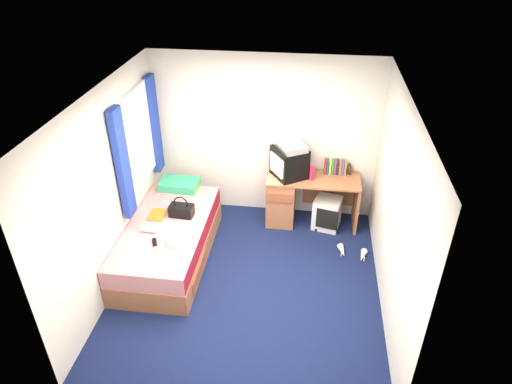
# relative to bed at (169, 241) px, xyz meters

# --- Properties ---
(ground) EXTENTS (3.40, 3.40, 0.00)m
(ground) POSITION_rel_bed_xyz_m (1.10, -0.35, -0.27)
(ground) COLOR #0C1438
(ground) RESTS_ON ground
(room_shell) EXTENTS (3.40, 3.40, 3.40)m
(room_shell) POSITION_rel_bed_xyz_m (1.10, -0.35, 1.18)
(room_shell) COLOR white
(room_shell) RESTS_ON ground
(bed) EXTENTS (1.01, 2.00, 0.54)m
(bed) POSITION_rel_bed_xyz_m (0.00, 0.00, 0.00)
(bed) COLOR #A36644
(bed) RESTS_ON ground
(pillow) EXTENTS (0.56, 0.37, 0.12)m
(pillow) POSITION_rel_bed_xyz_m (-0.07, 0.89, 0.33)
(pillow) COLOR teal
(pillow) RESTS_ON bed
(desk) EXTENTS (1.30, 0.55, 0.75)m
(desk) POSITION_rel_bed_xyz_m (1.56, 1.08, 0.14)
(desk) COLOR #A36644
(desk) RESTS_ON ground
(storage_cube) EXTENTS (0.44, 0.44, 0.46)m
(storage_cube) POSITION_rel_bed_xyz_m (2.06, 0.99, -0.04)
(storage_cube) COLOR silver
(storage_cube) RESTS_ON ground
(crt_tv) EXTENTS (0.57, 0.58, 0.43)m
(crt_tv) POSITION_rel_bed_xyz_m (1.48, 1.09, 0.70)
(crt_tv) COLOR black
(crt_tv) RESTS_ON desk
(vcr) EXTENTS (0.51, 0.56, 0.09)m
(vcr) POSITION_rel_bed_xyz_m (1.48, 1.09, 0.96)
(vcr) COLOR silver
(vcr) RESTS_ON crt_tv
(book_row) EXTENTS (0.31, 0.13, 0.20)m
(book_row) POSITION_rel_bed_xyz_m (2.12, 1.25, 0.58)
(book_row) COLOR maroon
(book_row) RESTS_ON desk
(picture_frame) EXTENTS (0.03, 0.12, 0.14)m
(picture_frame) POSITION_rel_bed_xyz_m (2.34, 1.27, 0.55)
(picture_frame) COLOR black
(picture_frame) RESTS_ON desk
(pink_water_bottle) EXTENTS (0.07, 0.07, 0.21)m
(pink_water_bottle) POSITION_rel_bed_xyz_m (1.80, 1.01, 0.59)
(pink_water_bottle) COLOR #EE2146
(pink_water_bottle) RESTS_ON desk
(aerosol_can) EXTENTS (0.06, 0.06, 0.20)m
(aerosol_can) POSITION_rel_bed_xyz_m (1.66, 1.12, 0.58)
(aerosol_can) COLOR silver
(aerosol_can) RESTS_ON desk
(handbag) EXTENTS (0.32, 0.20, 0.29)m
(handbag) POSITION_rel_bed_xyz_m (0.14, 0.22, 0.36)
(handbag) COLOR black
(handbag) RESTS_ON bed
(towel) EXTENTS (0.32, 0.29, 0.09)m
(towel) POSITION_rel_bed_xyz_m (0.29, -0.37, 0.32)
(towel) COLOR white
(towel) RESTS_ON bed
(magazine) EXTENTS (0.21, 0.28, 0.01)m
(magazine) POSITION_rel_bed_xyz_m (-0.18, 0.18, 0.28)
(magazine) COLOR yellow
(magazine) RESTS_ON bed
(water_bottle) EXTENTS (0.20, 0.08, 0.07)m
(water_bottle) POSITION_rel_bed_xyz_m (-0.17, -0.19, 0.31)
(water_bottle) COLOR silver
(water_bottle) RESTS_ON bed
(colour_swatch_fan) EXTENTS (0.20, 0.19, 0.01)m
(colour_swatch_fan) POSITION_rel_bed_xyz_m (0.08, -0.54, 0.28)
(colour_swatch_fan) COLOR orange
(colour_swatch_fan) RESTS_ON bed
(remote_control) EXTENTS (0.11, 0.17, 0.02)m
(remote_control) POSITION_rel_bed_xyz_m (-0.03, -0.39, 0.28)
(remote_control) COLOR black
(remote_control) RESTS_ON bed
(window_assembly) EXTENTS (0.11, 1.42, 1.40)m
(window_assembly) POSITION_rel_bed_xyz_m (-0.45, 0.55, 1.15)
(window_assembly) COLOR silver
(window_assembly) RESTS_ON room_shell
(white_heels) EXTENTS (0.41, 0.31, 0.09)m
(white_heels) POSITION_rel_bed_xyz_m (2.41, 0.34, -0.23)
(white_heels) COLOR white
(white_heels) RESTS_ON ground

